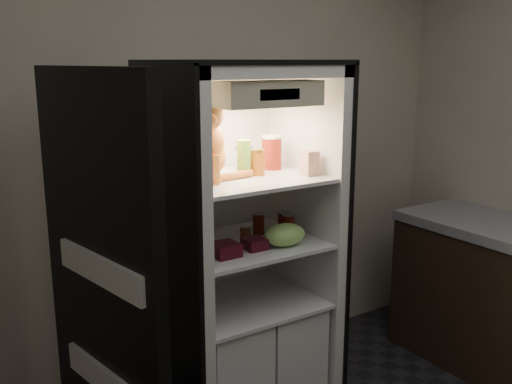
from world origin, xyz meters
The scene contains 16 objects.
room_shell centered at (0.00, 0.00, 1.62)m, with size 3.60×3.60×3.60m.
refrigerator centered at (0.00, 1.38, 0.79)m, with size 0.90×0.72×1.88m.
fridge_door centered at (-0.84, 1.10, 0.91)m, with size 0.22×0.87×1.85m.
tabby_cat centered at (-0.21, 1.37, 1.46)m, with size 0.37×0.44×0.44m.
parmesan_shaker centered at (0.00, 1.33, 1.38)m, with size 0.07×0.07×0.19m.
mayo_tub centered at (0.09, 1.47, 1.35)m, with size 0.09×0.09×0.13m.
salsa_jar centered at (0.08, 1.32, 1.36)m, with size 0.08×0.08×0.13m.
pepper_jar centered at (0.23, 1.42, 1.38)m, with size 0.11×0.11×0.18m.
cream_carton centered at (0.30, 1.17, 1.35)m, with size 0.07×0.07×0.13m, color white.
soda_can_a centered at (0.13, 1.40, 1.00)m, with size 0.06×0.06×0.12m.
soda_can_b centered at (0.26, 1.35, 1.00)m, with size 0.06×0.06×0.12m.
soda_can_c centered at (0.24, 1.28, 1.00)m, with size 0.07×0.07×0.12m.
condiment_jar centered at (0.02, 1.36, 0.98)m, with size 0.06×0.06×0.08m.
grape_bag centered at (0.14, 1.16, 1.00)m, with size 0.23×0.17×0.11m, color #88C75C.
berry_box_left centered at (-0.20, 1.19, 0.97)m, with size 0.13×0.13×0.06m, color #530D19.
berry_box_right centered at (-0.02, 1.20, 0.97)m, with size 0.11×0.11×0.05m, color #530D19.
Camera 1 is at (-1.52, -1.10, 1.87)m, focal length 40.00 mm.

